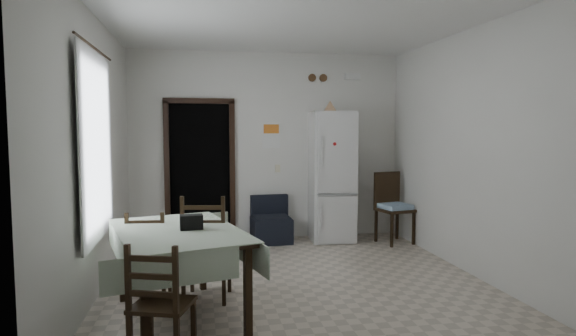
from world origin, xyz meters
The scene contains 25 objects.
ground centered at (0.00, 0.00, 0.00)m, with size 4.50×4.50×0.00m, color #B9AA97.
ceiling centered at (0.00, 0.00, 2.90)m, with size 4.20×4.50×0.02m, color white, non-canonical shape.
wall_back centered at (0.00, 2.25, 1.45)m, with size 4.20×0.02×2.90m, color silver, non-canonical shape.
wall_front centered at (0.00, -2.25, 1.45)m, with size 4.20×0.02×2.90m, color silver, non-canonical shape.
wall_left centered at (-2.10, 0.00, 1.45)m, with size 0.02×4.50×2.90m, color silver, non-canonical shape.
wall_right centered at (2.10, 0.00, 1.45)m, with size 0.02×4.50×2.90m, color silver, non-canonical shape.
doorway centered at (-1.05, 2.45, 1.06)m, with size 1.06×0.52×2.22m.
window_recess centered at (-2.15, -0.20, 1.55)m, with size 0.10×1.20×1.60m, color silver.
curtain centered at (-2.04, -0.20, 1.55)m, with size 0.02×1.45×1.85m, color silver.
curtain_rod centered at (-2.03, -0.20, 2.50)m, with size 0.02×0.02×1.60m, color black.
calendar centered at (0.05, 2.24, 1.62)m, with size 0.28×0.02×0.40m, color white.
calendar_image centered at (0.05, 2.23, 1.72)m, with size 0.24×0.01×0.14m, color orange.
light_switch centered at (0.15, 2.24, 1.10)m, with size 0.08×0.02×0.12m, color beige.
vent_left centered at (0.70, 2.23, 2.52)m, with size 0.12×0.12×0.03m, color brown.
vent_right centered at (0.88, 2.23, 2.52)m, with size 0.12×0.12×0.03m, color brown.
emergency_light centered at (1.35, 2.21, 2.55)m, with size 0.25×0.07×0.09m, color white.
fridge centered at (0.94, 1.93, 0.99)m, with size 0.64×0.64×1.98m, color silver, non-canonical shape.
tan_cone centered at (0.90, 1.88, 2.07)m, with size 0.20×0.20×0.16m, color tan.
navy_seat centered at (0.00, 1.93, 0.35)m, with size 0.58×0.56×0.70m, color black, non-canonical shape.
corner_chair centered at (1.82, 1.55, 0.53)m, with size 0.46×0.46×1.06m, color black, non-canonical shape.
dining_table centered at (-1.25, -0.82, 0.41)m, with size 1.03×1.57×0.82m, color #A5B59B, non-canonical shape.
black_bag centered at (-1.13, -0.83, 0.89)m, with size 0.20×0.12×0.13m, color black.
dining_chair_far_left centered at (-1.56, -0.30, 0.46)m, with size 0.39×0.39×0.92m, color black, non-canonical shape.
dining_chair_far_right centered at (-0.99, -0.35, 0.54)m, with size 0.46×0.46×1.08m, color black, non-canonical shape.
dining_chair_near_head centered at (-1.33, -1.70, 0.47)m, with size 0.40×0.40×0.94m, color black, non-canonical shape.
Camera 1 is at (-1.04, -5.19, 1.73)m, focal length 30.00 mm.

